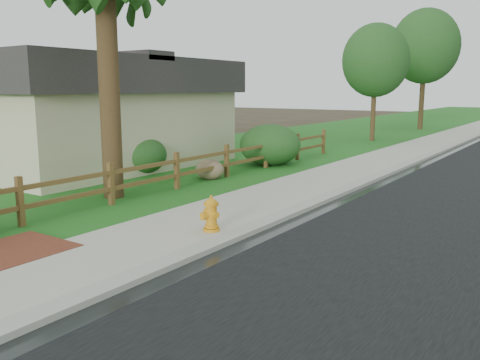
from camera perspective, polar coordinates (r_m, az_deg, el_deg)
The scene contains 12 objects.
ground at distance 8.41m, azimuth -12.05°, elevation -9.79°, with size 120.00×120.00×0.00m, color #33281C.
sidewalk at distance 41.05m, azimuth 24.96°, elevation 5.37°, with size 2.20×90.00×0.10m, color #ACA596.
grass_strip at distance 41.40m, azimuth 22.36°, elevation 5.56°, with size 1.60×90.00×0.06m, color #235819.
lawn_near at distance 42.78m, azimuth 15.51°, elevation 6.06°, with size 9.00×90.00×0.04m, color #235819.
ranch_fence at distance 15.24m, azimuth -4.14°, elevation 1.79°, with size 0.12×16.92×1.10m.
house at distance 20.88m, azimuth -19.40°, elevation 7.54°, with size 10.60×9.60×4.05m.
fire_hydrant at distance 9.93m, azimuth -3.27°, elevation -3.91°, with size 0.46×0.38×0.71m.
boulder at distance 16.01m, azimuth -3.41°, elevation 1.16°, with size 0.99×0.74×0.66m, color brown.
shrub_b at distance 17.31m, azimuth -11.30°, elevation 2.75°, with size 1.87×1.87×1.31m, color #19471C.
shrub_d at distance 18.97m, azimuth 3.39°, elevation 3.94°, with size 2.28×2.28×1.55m, color #19471C.
tree_near_left at distance 28.78m, azimuth 14.97°, elevation 12.83°, with size 3.55×3.55×6.29m.
tree_mid_left at distance 38.03m, azimuth 20.06°, elevation 13.90°, with size 4.61×4.61×8.24m.
Camera 1 is at (5.78, -5.40, 2.84)m, focal length 38.00 mm.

